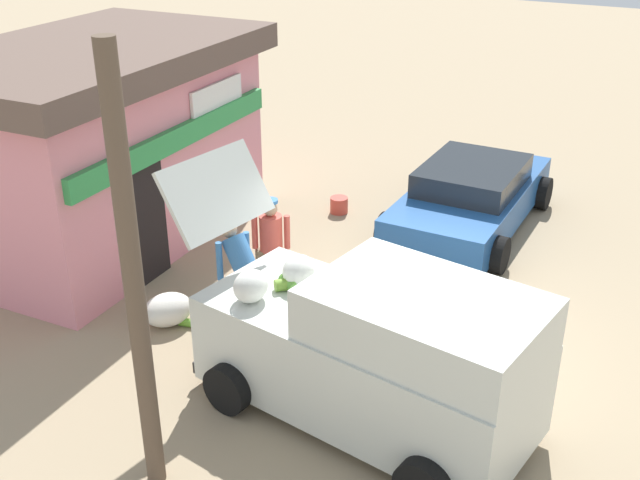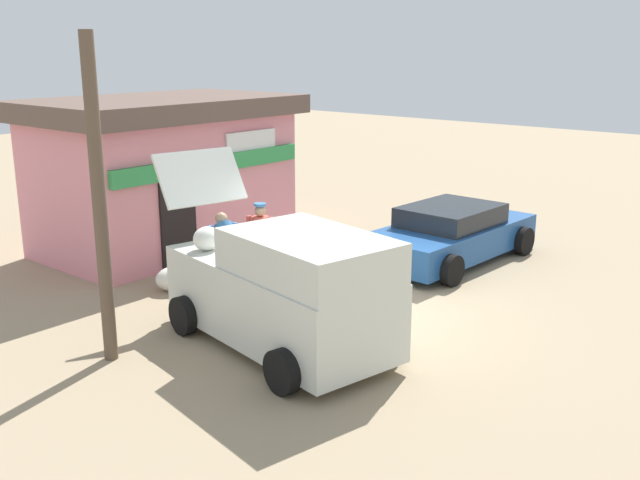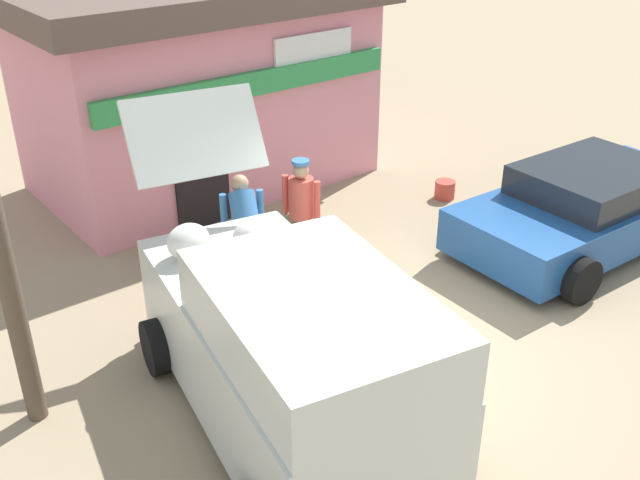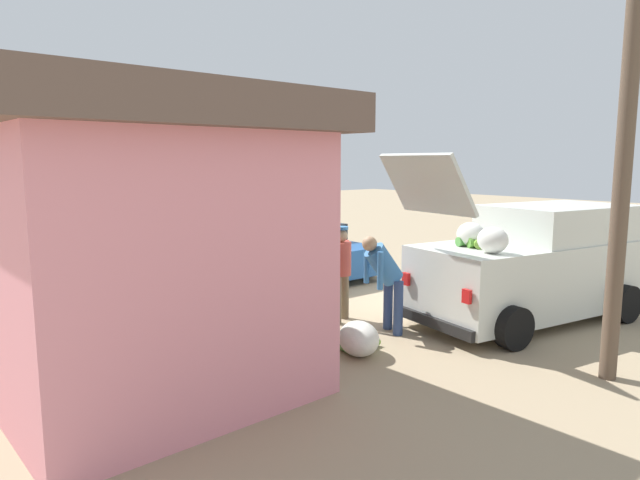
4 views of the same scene
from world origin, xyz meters
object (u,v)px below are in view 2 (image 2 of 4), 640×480
object	(u,v)px
vendor_standing	(261,238)
unloaded_banana_pile	(175,279)
customer_bending	(227,248)
paint_bucket	(349,239)
storefront_bar	(164,171)
delivery_van	(284,289)
parked_sedan	(450,234)

from	to	relation	value
vendor_standing	unloaded_banana_pile	size ratio (longest dim) A/B	1.74
customer_bending	paint_bucket	xyz separation A→B (m)	(4.23, 0.50, -0.77)
customer_bending	paint_bucket	size ratio (longest dim) A/B	4.57
storefront_bar	unloaded_banana_pile	xyz separation A→B (m)	(-1.90, -2.68, -1.53)
paint_bucket	vendor_standing	bearing A→B (deg)	-172.47
unloaded_banana_pile	vendor_standing	bearing A→B (deg)	-34.04
customer_bending	storefront_bar	bearing A→B (deg)	68.55
storefront_bar	unloaded_banana_pile	distance (m)	3.63
delivery_van	parked_sedan	size ratio (longest dim) A/B	1.08
storefront_bar	vendor_standing	xyz separation A→B (m)	(-0.52, -3.61, -0.84)
delivery_van	vendor_standing	size ratio (longest dim) A/B	2.95
delivery_van	vendor_standing	world-z (taller)	delivery_van
parked_sedan	paint_bucket	size ratio (longest dim) A/B	12.97
storefront_bar	delivery_van	distance (m)	6.70
customer_bending	unloaded_banana_pile	distance (m)	1.30
parked_sedan	customer_bending	size ratio (longest dim) A/B	2.84
customer_bending	delivery_van	bearing A→B (deg)	-113.90
storefront_bar	paint_bucket	bearing A→B (deg)	-48.76
parked_sedan	unloaded_banana_pile	distance (m)	5.93
storefront_bar	paint_bucket	size ratio (longest dim) A/B	17.63
delivery_van	paint_bucket	distance (m)	6.15
vendor_standing	customer_bending	size ratio (longest dim) A/B	1.04
customer_bending	unloaded_banana_pile	xyz separation A→B (m)	(-0.45, 1.00, -0.70)
delivery_van	paint_bucket	bearing A→B (deg)	29.17
unloaded_banana_pile	paint_bucket	size ratio (longest dim) A/B	2.73
delivery_van	paint_bucket	xyz separation A→B (m)	(5.32, 2.97, -0.81)
vendor_standing	customer_bending	world-z (taller)	vendor_standing
delivery_van	vendor_standing	bearing A→B (deg)	51.48
parked_sedan	vendor_standing	bearing A→B (deg)	152.82
storefront_bar	unloaded_banana_pile	bearing A→B (deg)	-125.29
delivery_van	customer_bending	size ratio (longest dim) A/B	3.06
unloaded_banana_pile	storefront_bar	bearing A→B (deg)	54.71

